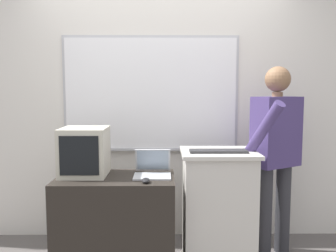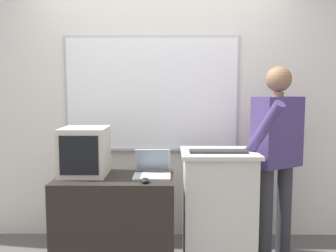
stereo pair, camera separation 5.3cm
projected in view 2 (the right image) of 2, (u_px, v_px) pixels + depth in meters
The scene contains 8 objects.
back_wall at pixel (160, 96), 3.51m from camera, with size 6.40×0.17×2.79m.
lectern_podium at pixel (218, 208), 2.92m from camera, with size 0.61×0.52×0.96m.
side_desk at pixel (116, 224), 2.85m from camera, with size 0.93×0.55×0.77m.
person_presenter at pixel (277, 148), 3.04m from camera, with size 0.58×0.69×1.65m.
laptop at pixel (152, 168), 2.86m from camera, with size 0.29×0.30×0.20m.
wireless_keyboard at pixel (218, 151), 2.80m from camera, with size 0.45×0.14×0.02m.
computer_mouse_by_laptop at pixel (145, 180), 2.62m from camera, with size 0.06×0.10×0.03m.
crt_monitor at pixel (85, 151), 2.86m from camera, with size 0.36×0.38×0.38m.
Camera 2 is at (0.11, -2.36, 1.46)m, focal length 38.00 mm.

